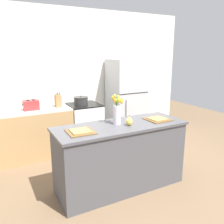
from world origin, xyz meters
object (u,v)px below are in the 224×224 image
refrigerator (126,101)px  toaster (31,105)px  plate_setting_right (158,119)px  plate_setting_left (80,131)px  flower_vase (117,112)px  knife_block (58,101)px  cooking_pot (81,101)px  stove_range (85,126)px  pear_figurine (129,121)px

refrigerator → toaster: (-1.93, -0.00, 0.11)m
plate_setting_right → plate_setting_left: bearing=180.0°
plate_setting_right → toaster: 2.20m
flower_vase → knife_block: 1.62m
toaster → cooking_pot: 0.93m
toaster → cooking_pot: toaster is taller
stove_range → pear_figurine: (-0.02, -1.68, 0.53)m
pear_figurine → flower_vase: bearing=131.9°
flower_vase → toaster: (-0.85, 1.55, -0.12)m
plate_setting_left → toaster: bearing=100.3°
refrigerator → flower_vase: refrigerator is taller
plate_setting_left → cooking_pot: (0.63, 1.65, 0.03)m
stove_range → knife_block: bearing=178.0°
stove_range → plate_setting_right: (0.49, -1.64, 0.49)m
toaster → knife_block: knife_block is taller
stove_range → toaster: toaster is taller
refrigerator → toaster: 1.94m
pear_figurine → knife_block: knife_block is taller
pear_figurine → cooking_pot: 1.70m
plate_setting_left → plate_setting_right: 1.17m
plate_setting_left → plate_setting_right: size_ratio=1.00×
stove_range → toaster: 1.12m
toaster → cooking_pot: bearing=1.1°
knife_block → plate_setting_left: bearing=-96.5°
refrigerator → plate_setting_right: (-0.46, -1.64, 0.06)m
toaster → plate_setting_left: bearing=-79.7°
plate_setting_right → cooking_pot: 1.74m
plate_setting_left → knife_block: 1.67m
flower_vase → toaster: flower_vase is taller
plate_setting_right → toaster: size_ratio=1.17×
knife_block → toaster: bearing=-177.6°
flower_vase → pear_figurine: size_ratio=2.91×
knife_block → pear_figurine: bearing=-74.2°
plate_setting_left → knife_block: bearing=83.5°
pear_figurine → plate_setting_right: pear_figurine is taller
stove_range → cooking_pot: size_ratio=3.24×
stove_range → plate_setting_right: 1.78m
knife_block → stove_range: bearing=-2.0°
flower_vase → cooking_pot: (0.07, 1.57, -0.13)m
refrigerator → flower_vase: (-1.08, -1.55, 0.23)m
plate_setting_left → cooking_pot: cooking_pot is taller
stove_range → flower_vase: size_ratio=2.12×
refrigerator → knife_block: refrigerator is taller
plate_setting_right → cooking_pot: size_ratio=1.20×
pear_figurine → refrigerator: bearing=60.1°
refrigerator → plate_setting_right: 1.71m
flower_vase → pear_figurine: flower_vase is taller
pear_figurine → stove_range: bearing=89.4°
pear_figurine → cooking_pot: pear_figurine is taller
cooking_pot → refrigerator: bearing=-0.8°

